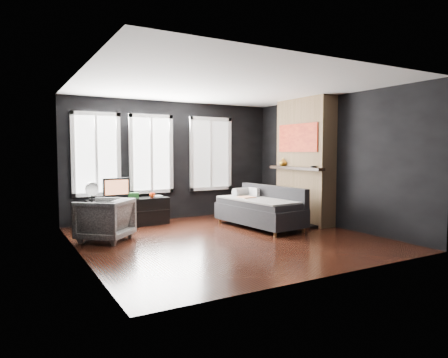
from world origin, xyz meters
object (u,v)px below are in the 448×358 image
sofa (259,207)px  monitor (116,187)px  media_console (128,212)px  armchair (105,218)px  mantel_vase (283,162)px  book (153,191)px  mug (152,194)px

sofa → monitor: monitor is taller
media_console → monitor: bearing=-172.8°
armchair → media_console: 1.42m
media_console → mantel_vase: bearing=-18.8°
book → mantel_vase: size_ratio=1.33×
sofa → monitor: (-2.54, 1.47, 0.40)m
armchair → monitor: 1.34m
mug → mantel_vase: (2.73, -1.00, 0.68)m
mantel_vase → monitor: bearing=163.8°
sofa → armchair: (-3.05, 0.30, -0.02)m
armchair → monitor: (0.51, 1.17, 0.42)m
mug → armchair: bearing=-137.7°
mantel_vase → armchair: bearing=-177.9°
armchair → mantel_vase: 4.10m
media_console → book: size_ratio=6.73×
book → media_console: bearing=-174.4°
armchair → media_console: (0.75, 1.20, -0.12)m
armchair → monitor: monitor is taller
monitor → book: size_ratio=2.26×
armchair → mantel_vase: size_ratio=4.37×
monitor → mantel_vase: (3.49, -1.02, 0.49)m
sofa → monitor: bearing=144.5°
monitor → sofa: bearing=-33.9°
armchair → sofa: bearing=126.7°
mug → mantel_vase: size_ratio=0.64×
media_console → sofa: bearing=-34.0°
sofa → armchair: size_ratio=2.41×
monitor → mantel_vase: size_ratio=2.99×
armchair → monitor: bearing=-161.2°
sofa → media_console: (-2.30, 1.50, -0.14)m
sofa → mantel_vase: 1.38m
monitor → book: (0.83, 0.09, -0.13)m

